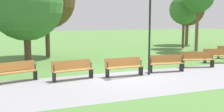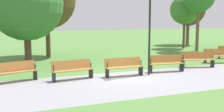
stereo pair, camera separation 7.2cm
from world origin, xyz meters
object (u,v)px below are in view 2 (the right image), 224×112
at_px(bench_3, 197,59).
at_px(bench_6, 72,69).
at_px(bench_4, 166,63).
at_px(tree_0, 185,10).
at_px(tree_1, 47,0).
at_px(tree_2, 26,4).
at_px(tree_4, 189,9).
at_px(lamp_post, 150,14).
at_px(bench_2, 219,55).
at_px(bench_7, 15,71).
at_px(bench_5, 124,66).

xyz_separation_m(bench_3, bench_6, (7.57, 0.49, 0.00)).
distance_m(bench_3, bench_4, 2.54).
bearing_deg(tree_0, bench_3, 57.23).
height_order(tree_1, tree_2, tree_1).
height_order(tree_2, tree_4, tree_2).
distance_m(tree_2, lamp_post, 7.34).
bearing_deg(tree_2, tree_0, -161.35).
xyz_separation_m(bench_2, tree_2, (11.56, -3.22, 3.20)).
distance_m(bench_7, tree_0, 18.63).
height_order(tree_0, tree_2, tree_2).
relative_size(bench_2, tree_2, 0.34).
bearing_deg(tree_1, bench_6, 88.83).
bearing_deg(tree_4, bench_3, 54.52).
relative_size(bench_4, tree_0, 0.38).
distance_m(bench_3, tree_2, 10.50).
height_order(bench_2, bench_5, same).
bearing_deg(tree_4, bench_7, 32.93).
height_order(bench_2, tree_0, tree_0).
xyz_separation_m(bench_3, tree_2, (9.16, -4.03, 3.20)).
distance_m(bench_6, lamp_post, 4.59).
relative_size(tree_2, lamp_post, 1.33).
bearing_deg(bench_4, lamp_post, 25.84).
height_order(bench_5, bench_7, same).
xyz_separation_m(bench_7, tree_1, (-2.67, -7.84, 3.71)).
height_order(bench_6, lamp_post, lamp_post).
relative_size(bench_3, tree_2, 0.34).
bearing_deg(lamp_post, bench_4, -161.66).
xyz_separation_m(bench_7, lamp_post, (-6.30, 0.92, 2.54)).
bearing_deg(bench_3, tree_1, -31.65).
relative_size(bench_5, bench_7, 0.97).
relative_size(bench_2, bench_4, 0.99).
height_order(tree_0, tree_1, tree_1).
xyz_separation_m(tree_0, tree_2, (15.01, 5.07, -0.05)).
bearing_deg(bench_3, tree_0, -107.76).
distance_m(bench_5, tree_1, 9.57).
bearing_deg(tree_4, bench_5, 43.06).
distance_m(bench_5, bench_7, 5.08).
bearing_deg(bench_7, tree_1, -123.78).
bearing_deg(bench_6, tree_1, -98.68).
xyz_separation_m(bench_6, lamp_post, (-3.80, 0.42, 2.54)).
height_order(tree_1, lamp_post, tree_1).
xyz_separation_m(bench_3, lamp_post, (3.77, 0.92, 2.54)).
bearing_deg(lamp_post, bench_7, -8.27).
relative_size(bench_4, tree_1, 0.31).
distance_m(bench_3, bench_6, 7.59).
xyz_separation_m(bench_7, tree_0, (-15.92, -9.10, 3.25)).
xyz_separation_m(bench_7, tree_4, (-18.70, -12.11, 3.48)).
height_order(bench_2, bench_3, same).
height_order(bench_5, tree_1, tree_1).
distance_m(bench_5, tree_0, 14.98).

